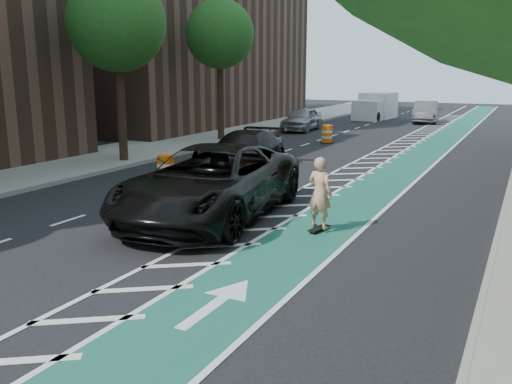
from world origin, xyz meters
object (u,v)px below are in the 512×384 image
Objects in this scene: barrel_a at (166,170)px; skateboarder at (320,193)px; suv_far at (243,152)px; suv_near at (211,182)px.

skateboarder is at bearing -24.27° from barrel_a.
suv_far is 5.39× the size of barrel_a.
suv_near reaches higher than suv_far.
suv_far is at bearing 66.07° from barrel_a.
suv_near reaches higher than barrel_a.
barrel_a is (-1.40, -3.15, -0.31)m from suv_far.
barrel_a is at bearing -120.21° from suv_far.
skateboarder is 7.56m from barrel_a.
suv_far is at bearing -37.48° from skateboarder.
suv_near is at bearing -75.43° from suv_far.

